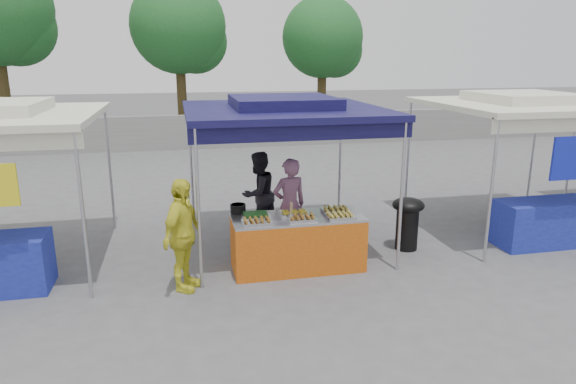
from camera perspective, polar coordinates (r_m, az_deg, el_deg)
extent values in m
plane|color=#525254|center=(8.22, 0.89, -8.15)|extent=(80.00, 80.00, 0.00)
cube|color=slate|center=(18.63, -6.82, 6.75)|extent=(40.00, 0.25, 1.20)
cylinder|color=#ACABB2|center=(7.17, -9.91, -2.10)|extent=(0.05, 0.05, 2.30)
cylinder|color=#ACABB2|center=(7.86, 12.48, -0.72)|extent=(0.05, 0.05, 2.30)
cylinder|color=#ACABB2|center=(10.08, -10.69, 2.81)|extent=(0.05, 0.05, 2.30)
cylinder|color=#ACABB2|center=(10.58, 5.79, 3.56)|extent=(0.05, 0.05, 2.30)
cube|color=#110E3B|center=(8.58, -0.57, 9.10)|extent=(3.20, 3.20, 0.10)
cube|color=#110E3B|center=(8.57, -0.57, 9.96)|extent=(1.65, 1.65, 0.18)
cube|color=#110E3B|center=(7.15, 1.87, 6.69)|extent=(3.20, 0.04, 0.25)
cylinder|color=#ACABB2|center=(7.28, -21.78, -2.71)|extent=(0.05, 0.05, 2.30)
cylinder|color=#ACABB2|center=(10.16, -19.17, 2.33)|extent=(0.05, 0.05, 2.30)
cylinder|color=#ACABB2|center=(8.58, 21.63, -0.12)|extent=(0.05, 0.05, 2.30)
cylinder|color=#ACABB2|center=(11.13, 13.17, 3.81)|extent=(0.05, 0.05, 2.30)
cylinder|color=#ACABB2|center=(12.70, 25.56, 4.08)|extent=(0.05, 0.05, 2.30)
cube|color=beige|center=(10.46, 24.67, 8.81)|extent=(3.20, 3.20, 0.10)
cube|color=beige|center=(10.45, 24.75, 9.52)|extent=(1.65, 1.65, 0.18)
cube|color=navy|center=(10.04, 26.82, -3.05)|extent=(1.80, 0.70, 0.80)
cylinder|color=#ACABB2|center=(13.33, 28.98, 4.12)|extent=(0.05, 0.05, 2.30)
cylinder|color=#3B2F16|center=(21.15, -29.02, 10.22)|extent=(0.36, 0.36, 4.30)
sphere|color=#1C5522|center=(21.18, -27.97, 15.88)|extent=(2.71, 2.71, 2.71)
cylinder|color=#3B2F16|center=(20.31, -11.74, 10.97)|extent=(0.36, 0.36, 3.84)
sphere|color=#1C5522|center=(20.29, -12.10, 17.63)|extent=(3.51, 3.51, 3.51)
sphere|color=#1C5522|center=(20.48, -10.28, 16.15)|extent=(2.42, 2.42, 2.42)
cylinder|color=#3B2F16|center=(21.43, 3.76, 11.01)|extent=(0.36, 0.36, 3.52)
sphere|color=#1C5522|center=(21.39, 3.86, 16.79)|extent=(3.22, 3.22, 3.22)
sphere|color=#1C5522|center=(21.75, 5.26, 15.41)|extent=(2.21, 2.21, 2.21)
cube|color=#B14D0F|center=(7.98, 1.07, -5.75)|extent=(2.00, 0.80, 0.81)
cube|color=#ACABB2|center=(7.84, 1.08, -2.85)|extent=(2.00, 0.80, 0.04)
cube|color=#B7B6BB|center=(7.48, -3.50, -3.39)|extent=(0.42, 0.30, 0.05)
cube|color=brown|center=(7.47, -3.50, -3.12)|extent=(0.35, 0.25, 0.02)
cube|color=#B7B6BB|center=(7.62, 1.55, -3.01)|extent=(0.42, 0.30, 0.05)
cube|color=brown|center=(7.61, 1.56, -2.75)|extent=(0.35, 0.25, 0.02)
cube|color=#B7B6BB|center=(7.76, 5.83, -2.76)|extent=(0.42, 0.30, 0.05)
cube|color=olive|center=(7.75, 5.84, -2.50)|extent=(0.35, 0.25, 0.02)
cube|color=#B7B6BB|center=(7.77, -3.63, -2.68)|extent=(0.42, 0.30, 0.05)
cube|color=#1C4F1B|center=(7.76, -3.63, -2.42)|extent=(0.35, 0.25, 0.02)
cube|color=#B7B6BB|center=(7.88, 0.68, -2.40)|extent=(0.42, 0.30, 0.05)
cube|color=gold|center=(7.87, 0.68, -2.15)|extent=(0.35, 0.25, 0.02)
cube|color=#B7B6BB|center=(8.06, 5.33, -2.08)|extent=(0.42, 0.30, 0.05)
cube|color=olive|center=(8.05, 5.33, -1.82)|extent=(0.35, 0.25, 0.02)
cylinder|color=black|center=(8.01, -5.57, -1.86)|extent=(0.24, 0.24, 0.14)
cylinder|color=#ACABB2|center=(7.58, 0.35, -2.90)|extent=(0.08, 0.08, 0.11)
cylinder|color=black|center=(9.01, 13.08, -3.97)|extent=(0.37, 0.37, 0.73)
ellipsoid|color=black|center=(8.88, 13.24, -1.38)|extent=(0.54, 0.54, 0.24)
cube|color=#121E94|center=(8.65, -1.66, -5.97)|extent=(0.46, 0.32, 0.27)
cube|color=#121E94|center=(8.82, 1.75, -5.41)|extent=(0.53, 0.37, 0.32)
cube|color=#121E94|center=(8.72, 1.77, -3.52)|extent=(0.49, 0.34, 0.29)
imported|color=#7D4F6C|center=(8.57, 0.16, -1.49)|extent=(0.65, 0.49, 1.60)
imported|color=black|center=(9.40, -3.30, -0.18)|extent=(0.96, 0.93, 1.55)
imported|color=gold|center=(7.29, -11.66, -4.74)|extent=(0.79, 1.02, 1.62)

